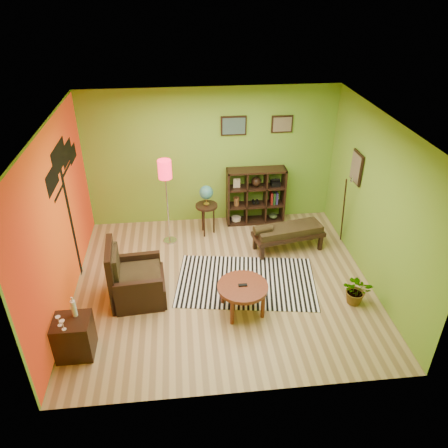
{
  "coord_description": "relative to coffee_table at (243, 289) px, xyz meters",
  "views": [
    {
      "loc": [
        -0.61,
        -5.91,
        4.7
      ],
      "look_at": [
        0.05,
        0.22,
        1.05
      ],
      "focal_mm": 35.0,
      "sensor_mm": 36.0,
      "label": 1
    }
  ],
  "objects": [
    {
      "name": "room_shell",
      "position": [
        -0.33,
        0.72,
        1.38
      ],
      "size": [
        5.04,
        4.54,
        2.82
      ],
      "color": "#74AC31",
      "rests_on": "ground"
    },
    {
      "name": "ground",
      "position": [
        -0.24,
        0.7,
        -0.42
      ],
      "size": [
        5.0,
        5.0,
        0.0
      ],
      "primitive_type": "plane",
      "color": "tan",
      "rests_on": "ground"
    },
    {
      "name": "armchair",
      "position": [
        -1.7,
        0.48,
        -0.1
      ],
      "size": [
        0.91,
        0.91,
        1.03
      ],
      "color": "black",
      "rests_on": "ground"
    },
    {
      "name": "side_cabinet",
      "position": [
        -2.44,
        -0.63,
        -0.11
      ],
      "size": [
        0.5,
        0.46,
        0.91
      ],
      "color": "black",
      "rests_on": "ground"
    },
    {
      "name": "zebra_rug",
      "position": [
        0.17,
        0.69,
        -0.41
      ],
      "size": [
        2.55,
        1.8,
        0.01
      ],
      "primitive_type": "cube",
      "rotation": [
        0.0,
        0.0,
        -0.15
      ],
      "color": "white",
      "rests_on": "ground"
    },
    {
      "name": "potted_plant",
      "position": [
        1.84,
        -0.02,
        -0.22
      ],
      "size": [
        0.61,
        0.64,
        0.4
      ],
      "primitive_type": "imported",
      "rotation": [
        0.0,
        0.0,
        -0.36
      ],
      "color": "#26661E",
      "rests_on": "ground"
    },
    {
      "name": "coffee_table",
      "position": [
        0.0,
        0.0,
        0.0
      ],
      "size": [
        0.79,
        0.79,
        0.5
      ],
      "color": "maroon",
      "rests_on": "ground"
    },
    {
      "name": "globe_table",
      "position": [
        -0.38,
        2.36,
        0.39
      ],
      "size": [
        0.43,
        0.43,
        1.06
      ],
      "color": "black",
      "rests_on": "ground"
    },
    {
      "name": "bench",
      "position": [
        1.07,
        1.6,
        -0.02
      ],
      "size": [
        1.4,
        0.71,
        0.62
      ],
      "color": "black",
      "rests_on": "ground"
    },
    {
      "name": "cube_shelf",
      "position": [
        0.68,
        2.73,
        0.18
      ],
      "size": [
        1.2,
        0.35,
        1.2
      ],
      "color": "black",
      "rests_on": "ground"
    },
    {
      "name": "floor_lamp",
      "position": [
        -1.14,
        2.14,
        0.97
      ],
      "size": [
        0.26,
        0.26,
        1.72
      ],
      "color": "silver",
      "rests_on": "ground"
    }
  ]
}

